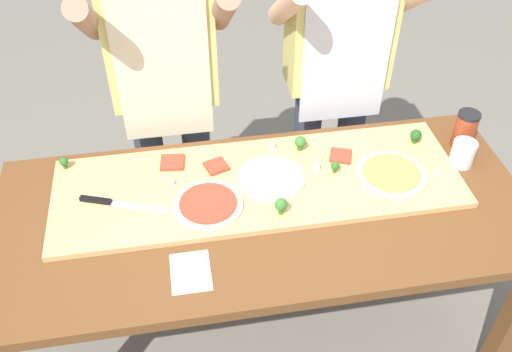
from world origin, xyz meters
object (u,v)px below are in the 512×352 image
at_px(pizza_whole_tomato_red, 208,204).
at_px(cheese_crumble_c, 171,183).
at_px(cook_right, 337,61).
at_px(broccoli_floret_back_mid, 335,166).
at_px(recipe_note, 191,272).
at_px(chefs_knife, 111,203).
at_px(broccoli_floret_back_left, 281,205).
at_px(pizza_whole_cheese_artichoke, 271,178).
at_px(cheese_crumble_a, 439,174).
at_px(pizza_slice_near_right, 216,166).
at_px(cheese_crumble_b, 272,145).
at_px(pizza_slice_near_left, 341,156).
at_px(broccoli_floret_center_right, 416,135).
at_px(broccoli_floret_back_right, 300,142).
at_px(prep_table, 264,228).
at_px(flour_cup, 463,154).
at_px(sauce_jar, 465,129).
at_px(pizza_whole_pesto_green, 391,174).
at_px(cheese_crumble_d, 316,167).
at_px(broccoli_floret_center_left, 64,162).
at_px(pizza_slice_far_right, 172,162).
at_px(cook_left, 164,76).

distance_m(pizza_whole_tomato_red, cheese_crumble_c, 0.17).
relative_size(pizza_whole_tomato_red, cook_right, 0.14).
distance_m(broccoli_floret_back_mid, recipe_note, 0.65).
distance_m(chefs_knife, broccoli_floret_back_mid, 0.79).
height_order(pizza_whole_tomato_red, broccoli_floret_back_left, broccoli_floret_back_left).
relative_size(pizza_whole_cheese_artichoke, cheese_crumble_a, 18.45).
bearing_deg(cheese_crumble_a, pizza_slice_near_right, 167.37).
distance_m(cheese_crumble_b, cook_right, 0.46).
relative_size(pizza_slice_near_left, broccoli_floret_back_left, 1.27).
xyz_separation_m(pizza_whole_tomato_red, pizza_slice_near_left, (0.51, 0.17, -0.00)).
bearing_deg(broccoli_floret_center_right, broccoli_floret_back_left, -153.88).
distance_m(broccoli_floret_back_left, broccoli_floret_back_right, 0.34).
distance_m(prep_table, cheese_crumble_a, 0.65).
height_order(broccoli_floret_back_left, flour_cup, flour_cup).
distance_m(broccoli_floret_center_right, flour_cup, 0.18).
bearing_deg(pizza_slice_near_right, broccoli_floret_back_mid, -12.93).
bearing_deg(cook_right, broccoli_floret_back_right, -124.76).
distance_m(broccoli_floret_back_left, recipe_note, 0.37).
relative_size(broccoli_floret_center_right, cheese_crumble_a, 4.32).
relative_size(chefs_knife, broccoli_floret_back_left, 4.88).
distance_m(broccoli_floret_back_right, sauce_jar, 0.63).
bearing_deg(broccoli_floret_back_left, broccoli_floret_back_mid, 36.14).
height_order(pizza_whole_pesto_green, cheese_crumble_d, cheese_crumble_d).
height_order(broccoli_floret_back_left, broccoli_floret_back_right, broccoli_floret_back_left).
xyz_separation_m(cheese_crumble_a, cook_right, (-0.24, 0.54, 0.17)).
distance_m(pizza_whole_pesto_green, cheese_crumble_c, 0.78).
relative_size(pizza_whole_tomato_red, cheese_crumble_b, 11.18).
distance_m(pizza_slice_near_right, broccoli_floret_back_mid, 0.43).
bearing_deg(broccoli_floret_center_right, pizza_whole_cheese_artichoke, -168.76).
bearing_deg(cheese_crumble_b, pizza_slice_near_left, -22.09).
relative_size(pizza_slice_near_left, pizza_slice_near_right, 1.03).
relative_size(cheese_crumble_a, cook_right, 0.01).
bearing_deg(cook_right, pizza_whole_tomato_red, -136.86).
height_order(pizza_slice_near_left, cheese_crumble_b, cheese_crumble_b).
distance_m(broccoli_floret_back_mid, cook_right, 0.50).
bearing_deg(broccoli_floret_center_right, broccoli_floret_center_left, 176.97).
distance_m(pizza_slice_far_right, sauce_jar, 1.11).
relative_size(pizza_slice_near_right, broccoli_floret_center_left, 1.58).
xyz_separation_m(pizza_whole_cheese_artichoke, cheese_crumble_c, (-0.35, 0.03, 0.00)).
relative_size(pizza_slice_near_left, broccoli_floret_center_right, 1.38).
xyz_separation_m(pizza_slice_far_right, cook_right, (0.69, 0.31, 0.17)).
distance_m(pizza_whole_tomato_red, flour_cup, 0.95).
height_order(recipe_note, cook_left, cook_left).
xyz_separation_m(broccoli_floret_back_left, cheese_crumble_b, (0.04, 0.34, -0.03)).
xyz_separation_m(pizza_slice_far_right, flour_cup, (1.05, -0.15, 0.01)).
distance_m(recipe_note, cook_left, 0.83).
relative_size(pizza_slice_near_right, cheese_crumble_b, 3.55).
bearing_deg(cheese_crumble_a, broccoli_floret_back_left, -171.43).
height_order(pizza_whole_cheese_artichoke, cheese_crumble_c, cheese_crumble_c).
height_order(pizza_whole_cheese_artichoke, recipe_note, pizza_whole_cheese_artichoke).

